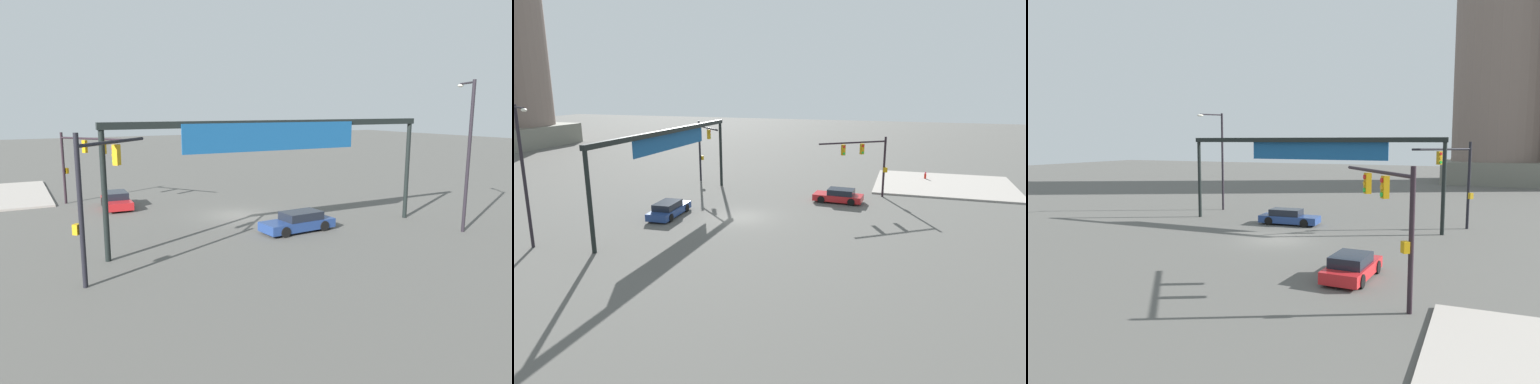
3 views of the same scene
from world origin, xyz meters
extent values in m
plane|color=#565450|center=(0.00, 0.00, 0.00)|extent=(198.25, 198.25, 0.00)
cube|color=#A89F97|center=(16.80, -15.94, 0.07)|extent=(11.79, 13.67, 0.15)
cylinder|color=black|center=(11.40, 9.12, 3.22)|extent=(0.21, 0.21, 6.44)
cylinder|color=black|center=(9.61, 7.26, 5.90)|extent=(3.70, 3.82, 0.16)
cube|color=#BE8E14|center=(9.45, 7.10, 5.30)|extent=(0.41, 0.41, 0.95)
cylinder|color=red|center=(9.57, 6.99, 5.59)|extent=(0.18, 0.19, 0.20)
cylinder|color=orange|center=(9.57, 6.99, 5.29)|extent=(0.18, 0.19, 0.20)
cylinder|color=green|center=(9.57, 6.99, 4.99)|extent=(0.18, 0.19, 0.20)
cube|color=#BE8E14|center=(11.58, 8.95, 2.49)|extent=(0.38, 0.38, 0.44)
cylinder|color=black|center=(10.05, -10.14, 2.79)|extent=(0.20, 0.20, 5.58)
cylinder|color=black|center=(8.12, -7.47, 5.18)|extent=(3.98, 5.42, 0.15)
cube|color=#C18A0C|center=(8.65, -8.21, 4.58)|extent=(0.40, 0.41, 0.95)
cylinder|color=red|center=(8.52, -8.30, 4.87)|extent=(0.17, 0.20, 0.20)
cylinder|color=orange|center=(8.52, -8.30, 4.57)|extent=(0.17, 0.20, 0.20)
cylinder|color=green|center=(8.52, -8.30, 4.27)|extent=(0.17, 0.20, 0.20)
cube|color=#C18A0C|center=(7.56, -6.70, 4.58)|extent=(0.40, 0.41, 0.95)
cylinder|color=red|center=(7.43, -6.79, 4.87)|extent=(0.17, 0.20, 0.20)
cylinder|color=orange|center=(7.43, -6.79, 4.57)|extent=(0.17, 0.20, 0.20)
cylinder|color=green|center=(7.43, -6.79, 4.27)|extent=(0.17, 0.20, 0.20)
cube|color=#C18A0C|center=(9.85, -10.28, 2.57)|extent=(0.37, 0.38, 0.44)
cylinder|color=black|center=(-10.24, 10.46, 4.52)|extent=(0.20, 0.20, 9.04)
cylinder|color=black|center=(-10.81, 9.53, 8.89)|extent=(1.25, 1.91, 0.12)
ellipsoid|color=silver|center=(-11.38, 8.60, 8.79)|extent=(0.57, 0.67, 0.20)
cylinder|color=black|center=(-9.89, 6.03, 3.20)|extent=(0.28, 0.28, 6.39)
cylinder|color=black|center=(9.89, 6.03, 3.20)|extent=(0.28, 0.28, 6.39)
cube|color=black|center=(0.00, 6.03, 6.57)|extent=(20.18, 0.35, 0.35)
cube|color=#154C84|center=(0.61, 6.25, 5.84)|extent=(10.83, 0.08, 1.55)
cube|color=red|center=(6.86, -6.50, 0.44)|extent=(2.02, 4.35, 0.55)
cube|color=black|center=(6.85, -6.75, 0.96)|extent=(1.70, 2.30, 0.50)
cylinder|color=black|center=(6.10, -5.13, 0.32)|extent=(0.25, 0.65, 0.64)
cylinder|color=black|center=(7.77, -5.22, 0.32)|extent=(0.25, 0.65, 0.64)
cylinder|color=black|center=(5.96, -7.77, 0.32)|extent=(0.25, 0.65, 0.64)
cylinder|color=black|center=(7.63, -7.86, 0.32)|extent=(0.25, 0.65, 0.64)
cube|color=navy|center=(-1.41, 5.63, 0.44)|extent=(4.71, 1.96, 0.55)
cube|color=black|center=(-1.68, 5.61, 0.96)|extent=(2.49, 1.63, 0.50)
cylinder|color=black|center=(-0.02, 6.50, 0.32)|extent=(0.65, 0.26, 0.64)
cylinder|color=black|center=(0.07, 4.92, 0.32)|extent=(0.65, 0.26, 0.64)
cylinder|color=black|center=(-2.88, 6.33, 0.32)|extent=(0.65, 0.26, 0.64)
cylinder|color=black|center=(-2.79, 4.75, 0.32)|extent=(0.65, 0.26, 0.64)
cylinder|color=red|center=(19.09, -14.13, 0.43)|extent=(0.22, 0.22, 0.55)
sphere|color=red|center=(19.09, -14.13, 0.77)|extent=(0.18, 0.18, 0.18)
cylinder|color=red|center=(19.25, -14.13, 0.45)|extent=(0.12, 0.10, 0.10)
camera|label=1|loc=(13.86, 28.88, 7.38)|focal=32.86mm
camera|label=2|loc=(-31.40, -12.13, 10.20)|focal=31.21mm
camera|label=3|loc=(12.46, -27.76, 6.50)|focal=32.94mm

